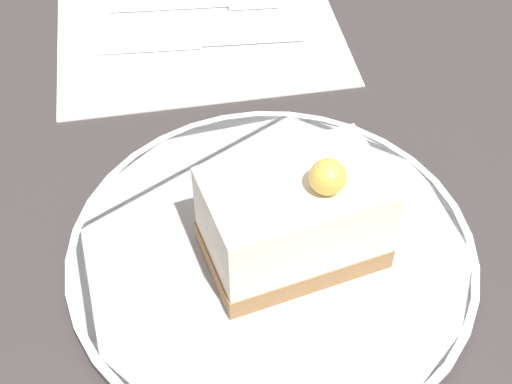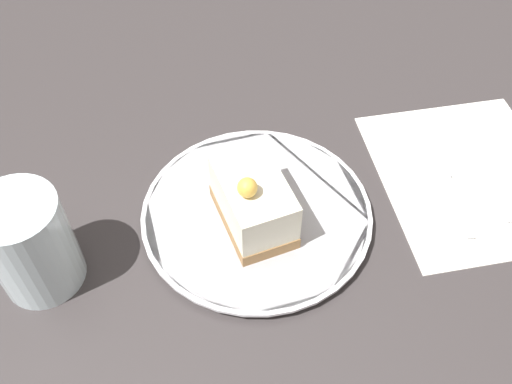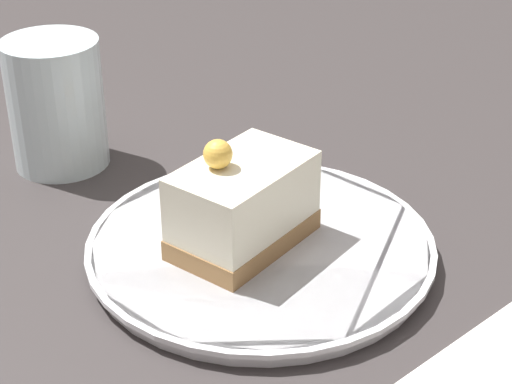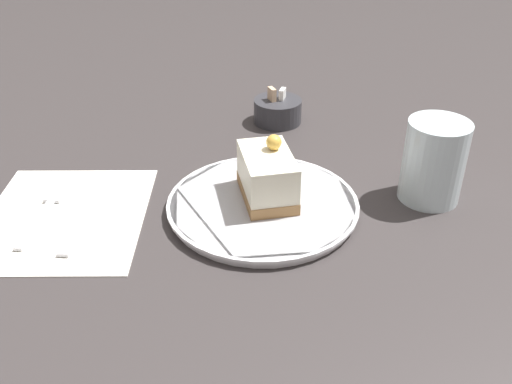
{
  "view_description": "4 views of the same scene",
  "coord_description": "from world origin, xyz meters",
  "px_view_note": "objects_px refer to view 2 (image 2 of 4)",
  "views": [
    {
      "loc": [
        0.3,
        -0.06,
        0.37
      ],
      "look_at": [
        0.03,
        0.01,
        0.06
      ],
      "focal_mm": 50.0,
      "sensor_mm": 36.0,
      "label": 1
    },
    {
      "loc": [
        0.15,
        0.39,
        0.51
      ],
      "look_at": [
        0.04,
        0.02,
        0.05
      ],
      "focal_mm": 40.0,
      "sensor_mm": 36.0,
      "label": 2
    },
    {
      "loc": [
        -0.31,
        0.41,
        0.35
      ],
      "look_at": [
        0.03,
        0.04,
        0.07
      ],
      "focal_mm": 60.0,
      "sensor_mm": 36.0,
      "label": 3
    },
    {
      "loc": [
        -0.04,
        -0.61,
        0.42
      ],
      "look_at": [
        0.03,
        0.0,
        0.04
      ],
      "focal_mm": 40.0,
      "sensor_mm": 36.0,
      "label": 4
    }
  ],
  "objects_px": {
    "fork": "(497,179)",
    "drinking_glass": "(30,244)",
    "knife": "(442,167)",
    "cake_slice": "(253,202)",
    "plate": "(257,214)"
  },
  "relations": [
    {
      "from": "fork",
      "to": "drinking_glass",
      "type": "height_order",
      "value": "drinking_glass"
    },
    {
      "from": "fork",
      "to": "knife",
      "type": "xyz_separation_m",
      "value": [
        0.05,
        -0.04,
        0.0
      ]
    },
    {
      "from": "cake_slice",
      "to": "drinking_glass",
      "type": "distance_m",
      "value": 0.22
    },
    {
      "from": "drinking_glass",
      "to": "fork",
      "type": "bearing_deg",
      "value": 177.86
    },
    {
      "from": "plate",
      "to": "knife",
      "type": "height_order",
      "value": "plate"
    },
    {
      "from": "fork",
      "to": "drinking_glass",
      "type": "relative_size",
      "value": 1.34
    },
    {
      "from": "knife",
      "to": "drinking_glass",
      "type": "distance_m",
      "value": 0.47
    },
    {
      "from": "plate",
      "to": "cake_slice",
      "type": "xyz_separation_m",
      "value": [
        0.01,
        0.01,
        0.04
      ]
    },
    {
      "from": "cake_slice",
      "to": "knife",
      "type": "bearing_deg",
      "value": 179.28
    },
    {
      "from": "cake_slice",
      "to": "fork",
      "type": "relative_size",
      "value": 0.72
    },
    {
      "from": "fork",
      "to": "knife",
      "type": "distance_m",
      "value": 0.06
    },
    {
      "from": "knife",
      "to": "drinking_glass",
      "type": "bearing_deg",
      "value": 12.52
    },
    {
      "from": "plate",
      "to": "drinking_glass",
      "type": "xyz_separation_m",
      "value": [
        0.23,
        0.01,
        0.05
      ]
    },
    {
      "from": "plate",
      "to": "knife",
      "type": "bearing_deg",
      "value": -177.98
    },
    {
      "from": "plate",
      "to": "drinking_glass",
      "type": "bearing_deg",
      "value": 2.08
    }
  ]
}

